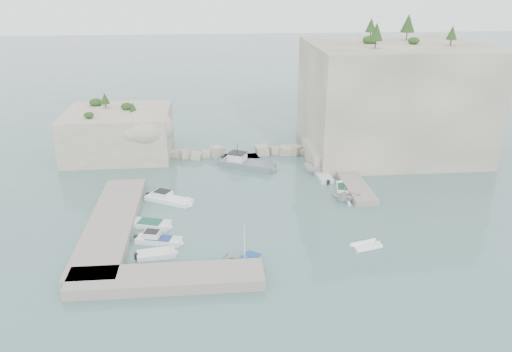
{
  "coord_description": "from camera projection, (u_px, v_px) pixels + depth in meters",
  "views": [
    {
      "loc": [
        -5.33,
        -52.22,
        26.59
      ],
      "look_at": [
        0.0,
        6.0,
        3.0
      ],
      "focal_mm": 35.0,
      "sensor_mm": 36.0,
      "label": 1
    }
  ],
  "objects": [
    {
      "name": "motorboat_d",
      "position": [
        159.0,
        243.0,
        53.38
      ],
      "size": [
        5.58,
        2.9,
        1.4
      ],
      "primitive_type": null,
      "rotation": [
        0.0,
        0.0,
        -0.26
      ],
      "color": "white",
      "rests_on": "ground"
    },
    {
      "name": "breakwater",
      "position": [
        240.0,
        152.0,
        78.6
      ],
      "size": [
        28.0,
        3.0,
        1.4
      ],
      "primitive_type": "cube",
      "color": "beige",
      "rests_on": "ground"
    },
    {
      "name": "ground",
      "position": [
        261.0,
        219.0,
        58.63
      ],
      "size": [
        400.0,
        400.0,
        0.0
      ],
      "primitive_type": "plane",
      "color": "slate",
      "rests_on": "ground"
    },
    {
      "name": "tender_east_b",
      "position": [
        343.0,
        191.0,
        66.27
      ],
      "size": [
        2.38,
        4.68,
        0.7
      ],
      "primitive_type": null,
      "rotation": [
        0.0,
        0.0,
        1.37
      ],
      "color": "white",
      "rests_on": "ground"
    },
    {
      "name": "motorboat_e",
      "position": [
        156.0,
        256.0,
        50.76
      ],
      "size": [
        4.44,
        2.4,
        0.7
      ],
      "primitive_type": null,
      "rotation": [
        0.0,
        0.0,
        0.17
      ],
      "color": "silver",
      "rests_on": "ground"
    },
    {
      "name": "motorboat_c",
      "position": [
        150.0,
        226.0,
        56.89
      ],
      "size": [
        5.42,
        3.27,
        0.7
      ],
      "primitive_type": null,
      "rotation": [
        0.0,
        0.0,
        -0.3
      ],
      "color": "white",
      "rests_on": "ground"
    },
    {
      "name": "tender_east_d",
      "position": [
        320.0,
        174.0,
        71.9
      ],
      "size": [
        5.13,
        3.18,
        1.86
      ],
      "primitive_type": "imported",
      "rotation": [
        0.0,
        0.0,
        1.26
      ],
      "color": "white",
      "rests_on": "ground"
    },
    {
      "name": "rowboat",
      "position": [
        245.0,
        266.0,
        49.08
      ],
      "size": [
        5.53,
        5.2,
        0.93
      ],
      "primitive_type": "imported",
      "rotation": [
        0.0,
        0.0,
        0.97
      ],
      "color": "white",
      "rests_on": "ground"
    },
    {
      "name": "cliff_east",
      "position": [
        391.0,
        99.0,
        78.63
      ],
      "size": [
        26.0,
        22.0,
        17.0
      ],
      "primitive_type": "cube",
      "color": "beige",
      "rests_on": "ground"
    },
    {
      "name": "cliff_terrace",
      "position": [
        334.0,
        154.0,
        75.88
      ],
      "size": [
        8.0,
        10.0,
        2.5
      ],
      "primitive_type": "cube",
      "color": "beige",
      "rests_on": "ground"
    },
    {
      "name": "motorboat_a",
      "position": [
        169.0,
        202.0,
        63.03
      ],
      "size": [
        6.87,
        5.08,
        1.4
      ],
      "primitive_type": null,
      "rotation": [
        0.0,
        0.0,
        -0.52
      ],
      "color": "white",
      "rests_on": "ground"
    },
    {
      "name": "quay_west",
      "position": [
        111.0,
        224.0,
        56.06
      ],
      "size": [
        5.0,
        24.0,
        1.1
      ],
      "primitive_type": "cube",
      "color": "#9E9689",
      "rests_on": "ground"
    },
    {
      "name": "quay_south",
      "position": [
        167.0,
        279.0,
        46.03
      ],
      "size": [
        18.0,
        4.0,
        1.1
      ],
      "primitive_type": "cube",
      "color": "#9E9689",
      "rests_on": "ground"
    },
    {
      "name": "outcrop_west",
      "position": [
        119.0,
        133.0,
        78.71
      ],
      "size": [
        16.0,
        14.0,
        7.0
      ],
      "primitive_type": "cube",
      "color": "beige",
      "rests_on": "ground"
    },
    {
      "name": "rowboat_mast",
      "position": [
        244.0,
        243.0,
        48.12
      ],
      "size": [
        0.1,
        0.1,
        4.2
      ],
      "primitive_type": "cylinder",
      "color": "white",
      "rests_on": "rowboat"
    },
    {
      "name": "tender_east_c",
      "position": [
        323.0,
        177.0,
        70.62
      ],
      "size": [
        2.15,
        5.75,
        0.7
      ],
      "primitive_type": null,
      "rotation": [
        0.0,
        0.0,
        1.63
      ],
      "color": "silver",
      "rests_on": "ground"
    },
    {
      "name": "tender_east_a",
      "position": [
        346.0,
        201.0,
        63.23
      ],
      "size": [
        3.95,
        3.47,
        1.97
      ],
      "primitive_type": "imported",
      "rotation": [
        0.0,
        0.0,
        1.5
      ],
      "color": "silver",
      "rests_on": "ground"
    },
    {
      "name": "work_boat",
      "position": [
        247.0,
        167.0,
        74.33
      ],
      "size": [
        9.19,
        6.61,
        2.2
      ],
      "primitive_type": null,
      "rotation": [
        0.0,
        0.0,
        -0.49
      ],
      "color": "slate",
      "rests_on": "ground"
    },
    {
      "name": "vegetation",
      "position": [
        361.0,
        36.0,
        75.96
      ],
      "size": [
        53.48,
        13.88,
        13.4
      ],
      "color": "#1E4219",
      "rests_on": "ground"
    },
    {
      "name": "ledge_east",
      "position": [
        351.0,
        179.0,
        68.85
      ],
      "size": [
        3.0,
        16.0,
        0.8
      ],
      "primitive_type": "cube",
      "color": "#9E9689",
      "rests_on": "ground"
    },
    {
      "name": "inflatable_dinghy",
      "position": [
        366.0,
        247.0,
        52.47
      ],
      "size": [
        3.66,
        2.46,
        0.44
      ],
      "primitive_type": null,
      "rotation": [
        0.0,
        0.0,
        0.27
      ],
      "color": "white",
      "rests_on": "ground"
    }
  ]
}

